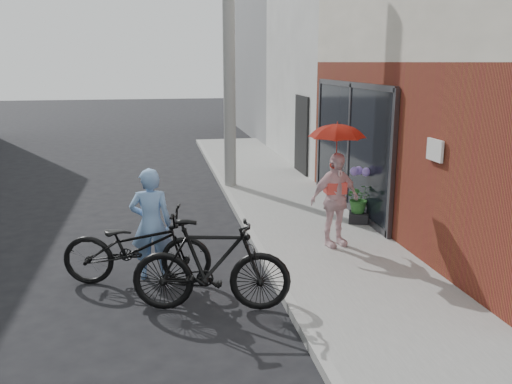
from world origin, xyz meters
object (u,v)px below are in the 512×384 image
object	(u,v)px
officer	(151,224)
kimono_woman	(335,200)
planter	(358,217)
bike_right	(211,265)
bike_left	(137,247)
utility_pole	(229,39)

from	to	relation	value
officer	kimono_woman	bearing A→B (deg)	-164.16
kimono_woman	planter	bearing A→B (deg)	36.81
officer	planter	xyz separation A→B (m)	(3.74, 1.71, -0.59)
bike_right	bike_left	bearing A→B (deg)	53.56
utility_pole	officer	bearing A→B (deg)	-109.36
officer	kimono_woman	xyz separation A→B (m)	(2.87, 0.56, 0.08)
planter	bike_right	bearing A→B (deg)	-136.24
bike_right	planter	xyz separation A→B (m)	(3.02, 2.89, -0.37)
officer	bike_left	size ratio (longest dim) A/B	0.78
planter	kimono_woman	bearing A→B (deg)	-127.00
officer	bike_right	world-z (taller)	officer
kimono_woman	planter	size ratio (longest dim) A/B	4.31
officer	planter	distance (m)	4.15
bike_right	kimono_woman	bearing A→B (deg)	-39.96
officer	bike_right	xyz separation A→B (m)	(0.72, -1.18, -0.21)
officer	bike_right	size ratio (longest dim) A/B	0.82
bike_left	kimono_woman	bearing A→B (deg)	-65.65
officer	kimono_woman	distance (m)	2.92
kimono_woman	bike_right	bearing A→B (deg)	-157.24
utility_pole	kimono_woman	size ratio (longest dim) A/B	4.64
utility_pole	officer	size ratio (longest dim) A/B	4.38
officer	kimono_woman	world-z (taller)	kimono_woman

